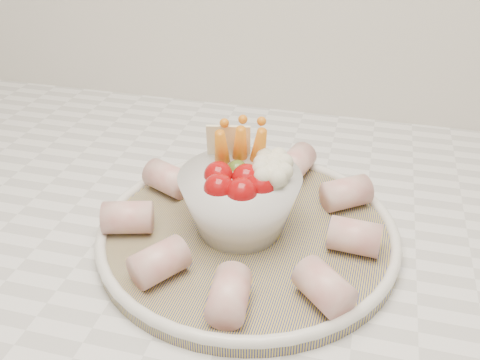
# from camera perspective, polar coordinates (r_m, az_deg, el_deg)

# --- Properties ---
(serving_platter) EXTENTS (0.34, 0.34, 0.02)m
(serving_platter) POSITION_cam_1_polar(r_m,az_deg,el_deg) (0.58, 0.84, -5.56)
(serving_platter) COLOR navy
(serving_platter) RESTS_ON kitchen_counter
(veggie_bowl) EXTENTS (0.13, 0.13, 0.11)m
(veggie_bowl) POSITION_cam_1_polar(r_m,az_deg,el_deg) (0.56, 0.14, -1.74)
(veggie_bowl) COLOR white
(veggie_bowl) RESTS_ON serving_platter
(cured_meat_rolls) EXTENTS (0.29, 0.30, 0.04)m
(cured_meat_rolls) POSITION_cam_1_polar(r_m,az_deg,el_deg) (0.57, 0.86, -3.83)
(cured_meat_rolls) COLOR #C25D59
(cured_meat_rolls) RESTS_ON serving_platter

